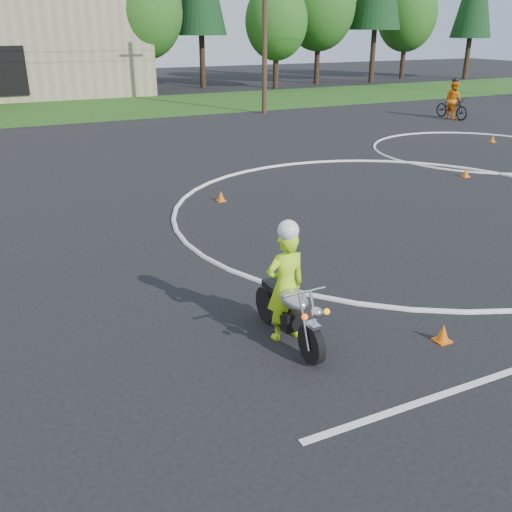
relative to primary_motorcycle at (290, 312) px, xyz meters
name	(u,v)px	position (x,y,z in m)	size (l,w,h in m)	color
ground	(479,246)	(5.96, 1.83, -0.53)	(120.00, 120.00, 0.00)	black
grass_strip	(150,106)	(5.96, 28.83, -0.52)	(120.00, 10.00, 0.02)	#1E4714
course_markings	(424,189)	(8.13, 6.18, -0.52)	(19.05, 19.05, 0.12)	silver
primary_motorcycle	(290,312)	(0.00, 0.00, 0.00)	(0.72, 2.06, 1.08)	black
rider_primary_grp	(286,283)	(0.00, 0.14, 0.44)	(0.67, 0.44, 2.01)	#ACE918
rider_second_grp	(452,104)	(19.16, 16.69, 0.23)	(0.81, 2.24, 2.14)	black
traffic_cones	(490,180)	(10.37, 5.69, -0.39)	(20.26, 12.12, 0.30)	#E1610B
utility_poles	(265,15)	(10.96, 22.83, 4.67)	(41.60, 1.12, 10.00)	#473321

